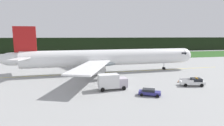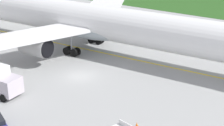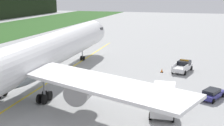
# 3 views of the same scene
# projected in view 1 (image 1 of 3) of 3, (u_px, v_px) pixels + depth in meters

# --- Properties ---
(ground) EXTENTS (320.00, 320.00, 0.00)m
(ground) POSITION_uv_depth(u_px,v_px,m) (123.00, 78.00, 48.53)
(ground) COLOR #9C9D9D
(grass_verge) EXTENTS (320.00, 33.55, 0.04)m
(grass_verge) POSITION_uv_depth(u_px,v_px,m) (98.00, 56.00, 101.11)
(grass_verge) COLOR #26521D
(grass_verge) RESTS_ON ground
(distant_tree_line) EXTENTS (288.00, 5.45, 10.10)m
(distant_tree_line) POSITION_uv_depth(u_px,v_px,m) (93.00, 45.00, 127.32)
(distant_tree_line) COLOR black
(distant_tree_line) RESTS_ON ground
(taxiway_centerline_main) EXTENTS (81.38, 3.71, 0.01)m
(taxiway_centerline_main) POSITION_uv_depth(u_px,v_px,m) (109.00, 72.00, 56.51)
(taxiway_centerline_main) COLOR yellow
(taxiway_centerline_main) RESTS_ON ground
(airliner) EXTENTS (60.19, 44.01, 14.04)m
(airliner) POSITION_uv_depth(u_px,v_px,m) (106.00, 58.00, 55.63)
(airliner) COLOR white
(airliner) RESTS_ON ground
(ops_pickup_truck) EXTENTS (5.72, 3.36, 1.94)m
(ops_pickup_truck) POSITION_uv_depth(u_px,v_px,m) (193.00, 82.00, 41.34)
(ops_pickup_truck) COLOR white
(ops_pickup_truck) RESTS_ON ground
(catering_truck) EXTENTS (6.30, 2.93, 3.54)m
(catering_truck) POSITION_uv_depth(u_px,v_px,m) (112.00, 81.00, 38.29)
(catering_truck) COLOR #BEB3C0
(catering_truck) RESTS_ON ground
(staff_car) EXTENTS (4.50, 3.35, 1.30)m
(staff_car) POSITION_uv_depth(u_px,v_px,m) (149.00, 92.00, 34.53)
(staff_car) COLOR navy
(staff_car) RESTS_ON ground
(apron_cone) EXTENTS (0.51, 0.51, 0.64)m
(apron_cone) POSITION_uv_depth(u_px,v_px,m) (179.00, 81.00, 44.36)
(apron_cone) COLOR black
(apron_cone) RESTS_ON ground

